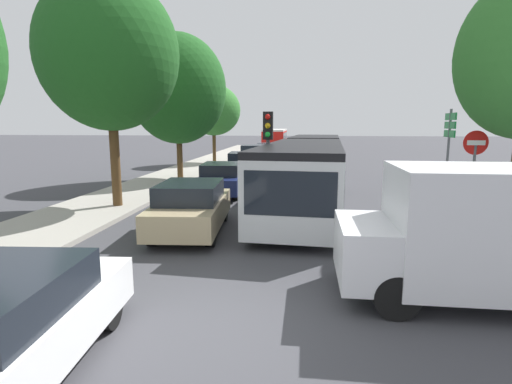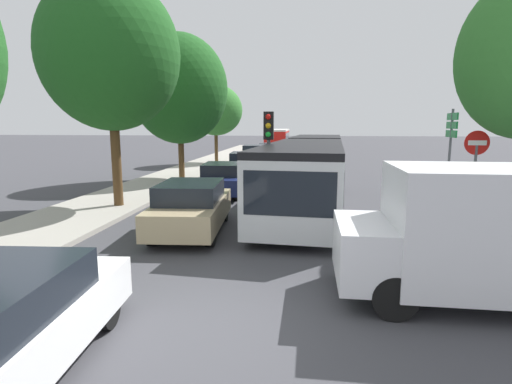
# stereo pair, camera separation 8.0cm
# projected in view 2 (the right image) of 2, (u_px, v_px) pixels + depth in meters

# --- Properties ---
(ground_plane) EXTENTS (200.00, 200.00, 0.00)m
(ground_plane) POSITION_uv_depth(u_px,v_px,m) (203.00, 327.00, 5.98)
(ground_plane) COLOR #3D3D42
(kerb_strip_left) EXTENTS (3.20, 54.75, 0.14)m
(kerb_strip_left) POSITION_uv_depth(u_px,v_px,m) (201.00, 166.00, 28.55)
(kerb_strip_left) COLOR #9E998E
(kerb_strip_left) RESTS_ON ground
(articulated_bus) EXTENTS (3.63, 16.11, 2.37)m
(articulated_bus) POSITION_uv_depth(u_px,v_px,m) (311.00, 164.00, 16.62)
(articulated_bus) COLOR silver
(articulated_bus) RESTS_ON ground
(city_bus_rear) EXTENTS (2.46, 11.02, 2.37)m
(city_bus_rear) POSITION_uv_depth(u_px,v_px,m) (278.00, 137.00, 49.77)
(city_bus_rear) COLOR red
(city_bus_rear) RESTS_ON ground
(queued_car_white) EXTENTS (1.91, 3.99, 1.35)m
(queued_car_white) POSITION_uv_depth(u_px,v_px,m) (1.00, 326.00, 4.63)
(queued_car_white) COLOR white
(queued_car_white) RESTS_ON ground
(queued_car_tan) EXTENTS (2.02, 4.21, 1.42)m
(queued_car_tan) POSITION_uv_depth(u_px,v_px,m) (191.00, 207.00, 11.10)
(queued_car_tan) COLOR tan
(queued_car_tan) RESTS_ON ground
(queued_car_navy) EXTENTS (1.94, 4.04, 1.37)m
(queued_car_navy) POSITION_uv_depth(u_px,v_px,m) (223.00, 179.00, 17.05)
(queued_car_navy) COLOR navy
(queued_car_navy) RESTS_ON ground
(queued_car_graphite) EXTENTS (1.99, 4.15, 1.40)m
(queued_car_graphite) POSITION_uv_depth(u_px,v_px,m) (245.00, 164.00, 23.06)
(queued_car_graphite) COLOR #47474C
(queued_car_graphite) RESTS_ON ground
(queued_car_silver) EXTENTS (2.19, 4.56, 1.54)m
(queued_car_silver) POSITION_uv_depth(u_px,v_px,m) (256.00, 155.00, 28.68)
(queued_car_silver) COLOR #B7BABF
(queued_car_silver) RESTS_ON ground
(queued_car_green) EXTENTS (1.97, 4.10, 1.39)m
(queued_car_green) POSITION_uv_depth(u_px,v_px,m) (269.00, 151.00, 34.76)
(queued_car_green) COLOR #236638
(queued_car_green) RESTS_ON ground
(white_van) EXTENTS (5.02, 2.05, 2.31)m
(white_van) POSITION_uv_depth(u_px,v_px,m) (503.00, 232.00, 6.60)
(white_van) COLOR silver
(white_van) RESTS_ON ground
(traffic_light) EXTENTS (0.32, 0.36, 3.40)m
(traffic_light) POSITION_uv_depth(u_px,v_px,m) (269.00, 140.00, 13.01)
(traffic_light) COLOR #56595E
(traffic_light) RESTS_ON ground
(no_entry_sign) EXTENTS (0.70, 0.08, 2.82)m
(no_entry_sign) POSITION_uv_depth(u_px,v_px,m) (475.00, 163.00, 11.58)
(no_entry_sign) COLOR #56595E
(no_entry_sign) RESTS_ON ground
(direction_sign_post) EXTENTS (0.15, 1.40, 3.60)m
(direction_sign_post) POSITION_uv_depth(u_px,v_px,m) (451.00, 135.00, 15.94)
(direction_sign_post) COLOR #56595E
(direction_sign_post) RESTS_ON ground
(tree_left_mid) EXTENTS (4.67, 4.67, 7.90)m
(tree_left_mid) POSITION_uv_depth(u_px,v_px,m) (108.00, 58.00, 13.43)
(tree_left_mid) COLOR #51381E
(tree_left_mid) RESTS_ON ground
(tree_left_far) EXTENTS (4.99, 4.99, 7.59)m
(tree_left_far) POSITION_uv_depth(u_px,v_px,m) (179.00, 89.00, 20.56)
(tree_left_far) COLOR #51381E
(tree_left_far) RESTS_ON ground
(tree_left_distant) EXTENTS (3.98, 3.98, 5.90)m
(tree_left_distant) POSITION_uv_depth(u_px,v_px,m) (216.00, 111.00, 29.62)
(tree_left_distant) COLOR #51381E
(tree_left_distant) RESTS_ON ground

